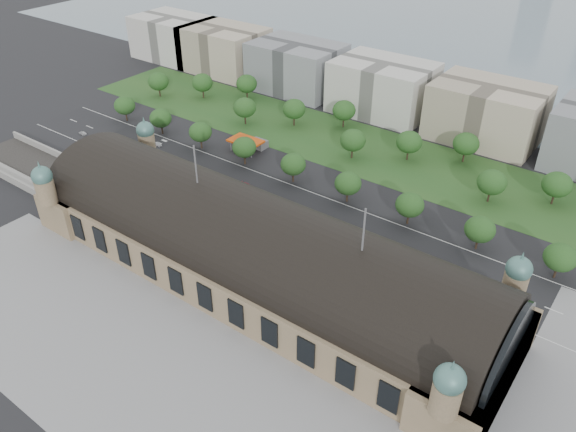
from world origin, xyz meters
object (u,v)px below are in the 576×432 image
Objects in this scene: bus_mid at (364,244)px; bus_east at (411,271)px; traffic_car_0 at (83,133)px; parked_car_1 at (141,171)px; traffic_car_5 at (391,245)px; parked_car_2 at (169,179)px; traffic_car_4 at (363,246)px; bus_west at (261,211)px; traffic_car_3 at (246,185)px; parked_car_6 at (252,223)px; traffic_car_1 at (158,144)px; petrol_station at (253,143)px; parked_car_4 at (213,206)px; parked_car_3 at (214,202)px; parked_car_5 at (212,198)px; parked_car_0 at (158,176)px.

bus_mid is 0.90× the size of bus_east.
bus_mid reaches higher than traffic_car_0.
bus_mid reaches higher than parked_car_1.
traffic_car_5 is 0.78× the size of parked_car_2.
bus_mid is (0.08, 0.27, 0.69)m from traffic_car_4.
traffic_car_0 is 105.05m from bus_west.
bus_mid is at bearing -99.51° from traffic_car_3.
parked_car_6 is 38.61m from bus_mid.
traffic_car_0 is at bearing 86.69° from bus_west.
traffic_car_0 is 37.26m from traffic_car_1.
petrol_station is 3.10× the size of parked_car_4.
bus_west is at bearing 62.72° from parked_car_1.
petrol_station is 45.12m from parked_car_3.
traffic_car_1 is (35.20, 12.22, -0.07)m from traffic_car_0.
traffic_car_3 is at bearing 80.52° from parked_car_1.
traffic_car_5 is at bearing 69.10° from parked_car_5.
traffic_car_1 is 0.81× the size of parked_car_6.
traffic_car_5 is 0.88× the size of parked_car_1.
traffic_car_4 is at bearing 137.16° from traffic_car_5.
parked_car_4 is 0.90× the size of parked_car_6.
bus_mid reaches higher than traffic_car_3.
bus_mid is (95.03, 8.75, 0.82)m from parked_car_1.
traffic_car_1 is at bearing 83.36° from traffic_car_3.
parked_car_3 reaches higher than traffic_car_1.
parked_car_2 is at bearing -101.70° from petrol_station.
bus_west reaches higher than traffic_car_3.
petrol_station reaches higher than parked_car_6.
parked_car_3 is at bearing 100.76° from bus_mid.
parked_car_0 is 0.89× the size of parked_car_3.
parked_car_5 is 0.44× the size of bus_mid.
traffic_car_4 reaches higher than parked_car_2.
petrol_station reaches higher than bus_mid.
parked_car_5 is at bearing -169.42° from parked_car_4.
traffic_car_4 reaches higher than traffic_car_3.
bus_mid is 18.64m from bus_east.
bus_east is (18.25, -3.75, 0.16)m from bus_mid.
bus_west is (-37.79, -4.73, 1.09)m from traffic_car_4.
bus_west is at bearing -95.84° from traffic_car_1.
petrol_station is 98.41m from bus_east.
parked_car_1 is 13.89m from parked_car_2.
parked_car_6 is (17.84, 0.00, -0.01)m from parked_car_4.
parked_car_2 is (-26.61, -14.19, -0.00)m from traffic_car_3.
traffic_car_0 reaches higher than traffic_car_1.
traffic_car_3 is 0.50× the size of bus_mid.
traffic_car_4 is at bearing 64.07° from parked_car_1.
traffic_car_0 is at bearing 93.13° from traffic_car_3.
parked_car_3 reaches higher than parked_car_0.
traffic_car_5 is 0.35× the size of bus_east.
traffic_car_4 is 0.96× the size of parked_car_3.
parked_car_2 reaches higher than parked_car_5.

